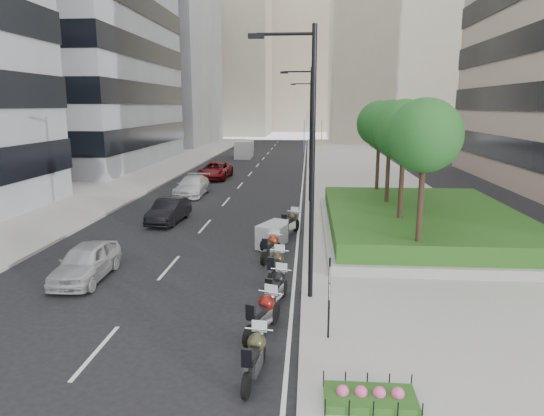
# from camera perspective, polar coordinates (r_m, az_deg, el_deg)

# --- Properties ---
(ground) EXTENTS (160.00, 160.00, 0.00)m
(ground) POSITION_cam_1_polar(r_m,az_deg,el_deg) (16.59, -10.84, -11.50)
(ground) COLOR black
(ground) RESTS_ON ground
(sidewalk_right) EXTENTS (10.00, 100.00, 0.15)m
(sidewalk_right) POSITION_cam_1_polar(r_m,az_deg,el_deg) (45.38, 10.40, 3.58)
(sidewalk_right) COLOR #9E9B93
(sidewalk_right) RESTS_ON ground
(sidewalk_left) EXTENTS (8.00, 100.00, 0.15)m
(sidewalk_left) POSITION_cam_1_polar(r_m,az_deg,el_deg) (47.93, -15.47, 3.78)
(sidewalk_left) COLOR #9E9B93
(sidewalk_left) RESTS_ON ground
(lane_edge) EXTENTS (0.12, 100.00, 0.01)m
(lane_edge) POSITION_cam_1_polar(r_m,az_deg,el_deg) (45.14, 3.68, 3.62)
(lane_edge) COLOR silver
(lane_edge) RESTS_ON ground
(lane_centre) EXTENTS (0.12, 100.00, 0.01)m
(lane_centre) POSITION_cam_1_polar(r_m,az_deg,el_deg) (45.49, -2.89, 3.69)
(lane_centre) COLOR silver
(lane_centre) RESTS_ON ground
(building_grey_far) EXTENTS (22.00, 26.00, 30.00)m
(building_grey_far) POSITION_cam_1_polar(r_m,az_deg,el_deg) (89.62, -14.68, 17.02)
(building_grey_far) COLOR gray
(building_grey_far) RESTS_ON ground
(building_cream_right) EXTENTS (28.00, 24.00, 36.00)m
(building_cream_right) POSITION_cam_1_polar(r_m,az_deg,el_deg) (97.00, 15.70, 18.33)
(building_cream_right) COLOR #B7AD93
(building_cream_right) RESTS_ON ground
(building_cream_left) EXTENTS (26.00, 24.00, 34.00)m
(building_cream_left) POSITION_cam_1_polar(r_m,az_deg,el_deg) (117.25, -6.90, 17.01)
(building_cream_left) COLOR #B7AD93
(building_cream_left) RESTS_ON ground
(building_cream_centre) EXTENTS (30.00, 24.00, 38.00)m
(building_cream_centre) POSITION_cam_1_polar(r_m,az_deg,el_deg) (135.25, 3.54, 17.24)
(building_cream_centre) COLOR #B7AD93
(building_cream_centre) RESTS_ON ground
(planter) EXTENTS (10.00, 14.00, 0.40)m
(planter) POSITION_cam_1_polar(r_m,az_deg,el_deg) (26.08, 17.11, -2.31)
(planter) COLOR #9E9A93
(planter) RESTS_ON sidewalk_right
(hedge) EXTENTS (9.40, 13.40, 0.80)m
(hedge) POSITION_cam_1_polar(r_m,az_deg,el_deg) (25.95, 17.19, -1.03)
(hedge) COLOR #154919
(hedge) RESTS_ON planter
(flower_bed) EXTENTS (2.00, 1.00, 0.20)m
(flower_bed) POSITION_cam_1_polar(r_m,az_deg,el_deg) (11.62, 11.45, -21.12)
(flower_bed) COLOR #154919
(flower_bed) RESTS_ON sidewalk_right
(tree_0) EXTENTS (2.80, 2.80, 6.30)m
(tree_0) POSITION_cam_1_polar(r_m,az_deg,el_deg) (19.18, 17.53, 8.07)
(tree_0) COLOR #332319
(tree_0) RESTS_ON planter
(tree_1) EXTENTS (2.80, 2.80, 6.30)m
(tree_1) POSITION_cam_1_polar(r_m,az_deg,el_deg) (23.09, 15.30, 8.77)
(tree_1) COLOR #332319
(tree_1) RESTS_ON planter
(tree_2) EXTENTS (2.80, 2.80, 6.30)m
(tree_2) POSITION_cam_1_polar(r_m,az_deg,el_deg) (27.03, 13.71, 9.26)
(tree_2) COLOR #332319
(tree_2) RESTS_ON planter
(tree_3) EXTENTS (2.80, 2.80, 6.30)m
(tree_3) POSITION_cam_1_polar(r_m,az_deg,el_deg) (30.98, 12.53, 9.62)
(tree_3) COLOR #332319
(tree_3) RESTS_ON planter
(lamp_post_0) EXTENTS (2.34, 0.45, 9.00)m
(lamp_post_0) POSITION_cam_1_polar(r_m,az_deg,el_deg) (15.73, 4.23, 6.53)
(lamp_post_0) COLOR black
(lamp_post_0) RESTS_ON ground
(lamp_post_1) EXTENTS (2.34, 0.45, 9.00)m
(lamp_post_1) POSITION_cam_1_polar(r_m,az_deg,el_deg) (32.69, 4.33, 9.34)
(lamp_post_1) COLOR black
(lamp_post_1) RESTS_ON ground
(lamp_post_2) EXTENTS (2.34, 0.45, 9.00)m
(lamp_post_2) POSITION_cam_1_polar(r_m,az_deg,el_deg) (50.68, 4.36, 10.27)
(lamp_post_2) COLOR black
(lamp_post_2) RESTS_ON ground
(parking_sign) EXTENTS (0.06, 0.32, 2.50)m
(parking_sign) POSITION_cam_1_polar(r_m,az_deg,el_deg) (13.66, 6.75, -10.01)
(parking_sign) COLOR black
(parking_sign) RESTS_ON ground
(motorcycle_0) EXTENTS (0.72, 2.16, 1.08)m
(motorcycle_0) POSITION_cam_1_polar(r_m,az_deg,el_deg) (12.30, -2.06, -17.08)
(motorcycle_0) COLOR black
(motorcycle_0) RESTS_ON ground
(motorcycle_1) EXTENTS (1.01, 2.16, 1.13)m
(motorcycle_1) POSITION_cam_1_polar(r_m,az_deg,el_deg) (14.39, -1.08, -12.44)
(motorcycle_1) COLOR black
(motorcycle_1) RESTS_ON ground
(motorcycle_2) EXTENTS (0.83, 2.15, 1.09)m
(motorcycle_2) POSITION_cam_1_polar(r_m,az_deg,el_deg) (16.36, 0.53, -9.41)
(motorcycle_2) COLOR black
(motorcycle_2) RESTS_ON ground
(motorcycle_3) EXTENTS (0.74, 2.21, 1.11)m
(motorcycle_3) POSITION_cam_1_polar(r_m,az_deg,el_deg) (18.37, 0.49, -6.94)
(motorcycle_3) COLOR black
(motorcycle_3) RESTS_ON ground
(motorcycle_4) EXTENTS (0.87, 2.02, 1.04)m
(motorcycle_4) POSITION_cam_1_polar(r_m,az_deg,el_deg) (20.95, -0.08, -4.65)
(motorcycle_4) COLOR black
(motorcycle_4) RESTS_ON ground
(motorcycle_5) EXTENTS (1.48, 2.06, 1.16)m
(motorcycle_5) POSITION_cam_1_polar(r_m,az_deg,el_deg) (22.84, 0.01, -3.17)
(motorcycle_5) COLOR black
(motorcycle_5) RESTS_ON ground
(motorcycle_6) EXTENTS (1.04, 2.23, 1.16)m
(motorcycle_6) POSITION_cam_1_polar(r_m,az_deg,el_deg) (24.88, 2.18, -1.81)
(motorcycle_6) COLOR black
(motorcycle_6) RESTS_ON ground
(car_a) EXTENTS (1.77, 4.11, 1.38)m
(car_a) POSITION_cam_1_polar(r_m,az_deg,el_deg) (19.94, -21.05, -5.94)
(car_a) COLOR #ABABAD
(car_a) RESTS_ON ground
(car_b) EXTENTS (1.72, 4.19, 1.35)m
(car_b) POSITION_cam_1_polar(r_m,az_deg,el_deg) (28.22, -12.04, -0.30)
(car_b) COLOR black
(car_b) RESTS_ON ground
(car_c) EXTENTS (2.04, 4.93, 1.43)m
(car_c) POSITION_cam_1_polar(r_m,az_deg,el_deg) (36.33, -9.37, 2.57)
(car_c) COLOR silver
(car_c) RESTS_ON ground
(car_d) EXTENTS (2.64, 5.47, 1.50)m
(car_d) POSITION_cam_1_polar(r_m,az_deg,el_deg) (44.47, -6.70, 4.40)
(car_d) COLOR maroon
(car_d) RESTS_ON ground
(delivery_van) EXTENTS (2.04, 5.18, 2.16)m
(delivery_van) POSITION_cam_1_polar(r_m,az_deg,el_deg) (62.10, -3.29, 6.84)
(delivery_van) COLOR #BABBBD
(delivery_van) RESTS_ON ground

